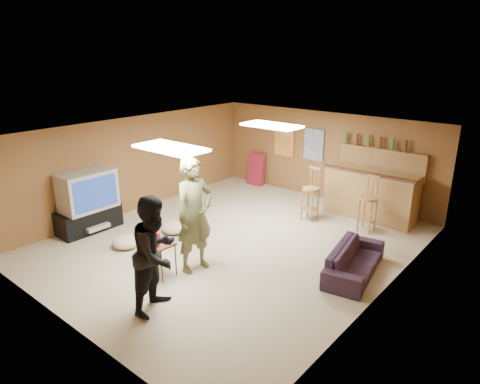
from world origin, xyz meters
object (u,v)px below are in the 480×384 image
Objects in this scene: bar_counter at (370,195)px; person_black at (156,254)px; person_olive at (194,215)px; tray_table at (161,259)px; tv_body at (87,190)px; sofa at (355,260)px.

person_black reaches higher than bar_counter.
person_olive is 0.93m from tray_table.
tray_table is (-0.71, 0.65, -0.58)m from person_black.
tray_table is at bearing 31.30° from person_black.
tv_body is 6.09m from bar_counter.
sofa is at bearing 20.42° from tv_body.
person_black is at bearing -42.52° from tray_table.
sofa is 3.28m from tray_table.
tray_table reaches higher than sofa.
person_black is at bearing -99.37° from bar_counter.
bar_counter is 1.19× the size of sofa.
tray_table is at bearing -108.76° from bar_counter.
person_olive is 2.82m from sofa.
person_black is 3.36m from sofa.
person_olive reaches higher than bar_counter.
tv_body is at bearing -133.00° from bar_counter.
bar_counter is at bearing 8.31° from sofa.
person_olive is 3.37× the size of tray_table.
tv_body is at bearing 99.70° from sofa.
bar_counter reaches higher than tray_table.
person_olive is at bearing -107.34° from bar_counter.
bar_counter is 2.74m from sofa.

